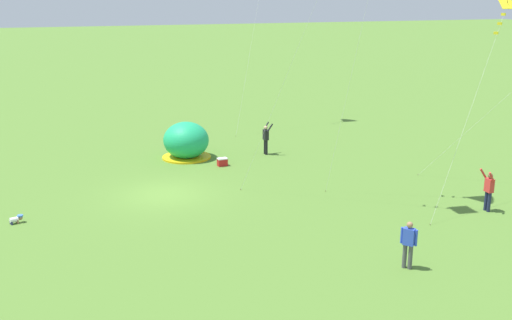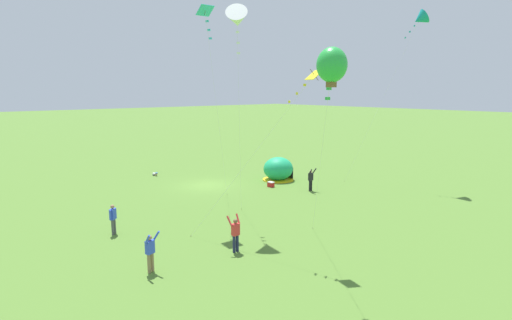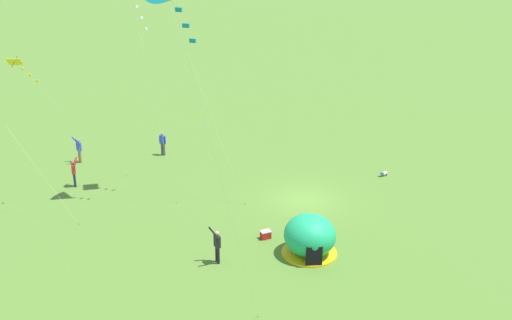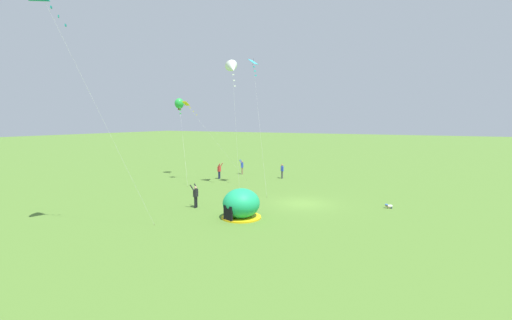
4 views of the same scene
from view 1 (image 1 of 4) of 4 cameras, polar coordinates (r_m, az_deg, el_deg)
ground_plane at (r=28.71m, az=-8.76°, el=-3.27°), size 300.00×300.00×0.00m
popup_tent at (r=34.59m, az=-6.67°, el=1.81°), size 2.81×2.81×2.10m
cooler_box at (r=33.01m, az=-3.23°, el=-0.18°), size 0.40×0.55×0.44m
toddler_crawling at (r=26.80m, az=-21.88°, el=-5.25°), size 0.36×0.55×0.32m
person_center_field at (r=27.86m, az=21.28°, el=-2.62°), size 0.68×0.47×1.89m
person_strolling at (r=35.12m, az=0.95°, el=2.13°), size 0.68×0.50×1.89m
person_far_back at (r=21.36m, az=14.32°, el=-7.62°), size 0.47×0.43×1.72m
kite_yellow at (r=30.04m, az=22.57°, el=12.82°), size 3.83×6.19×9.02m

